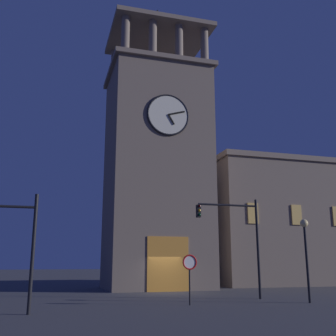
{
  "coord_description": "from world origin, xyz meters",
  "views": [
    {
      "loc": [
        8.3,
        28.87,
        2.13
      ],
      "look_at": [
        -1.32,
        -4.66,
        10.18
      ],
      "focal_mm": 43.65,
      "sensor_mm": 36.0,
      "label": 1
    }
  ],
  "objects": [
    {
      "name": "ground_plane",
      "position": [
        0.0,
        0.0,
        0.0
      ],
      "size": [
        200.0,
        200.0,
        0.0
      ],
      "primitive_type": "plane",
      "color": "#424247"
    },
    {
      "name": "adjacent_wing_building",
      "position": [
        -17.34,
        -6.52,
        5.98
      ],
      "size": [
        22.11,
        6.78,
        11.91
      ],
      "color": "#75665B",
      "rests_on": "ground_plane"
    },
    {
      "name": "street_lamp",
      "position": [
        -5.27,
        9.05,
        3.16
      ],
      "size": [
        0.44,
        0.44,
        4.45
      ],
      "color": "black",
      "rests_on": "ground_plane"
    },
    {
      "name": "traffic_signal_near",
      "position": [
        9.86,
        10.17,
        3.25
      ],
      "size": [
        2.76,
        0.41,
        5.05
      ],
      "color": "black",
      "rests_on": "ground_plane"
    },
    {
      "name": "traffic_signal_mid",
      "position": [
        -2.62,
        6.19,
        3.96
      ],
      "size": [
        3.99,
        0.41,
        5.91
      ],
      "color": "black",
      "rests_on": "ground_plane"
    },
    {
      "name": "no_horn_sign",
      "position": [
        1.28,
        8.44,
        1.94
      ],
      "size": [
        0.78,
        0.14,
        2.51
      ],
      "color": "black",
      "rests_on": "ground_plane"
    },
    {
      "name": "clocktower",
      "position": [
        -0.28,
        -4.64,
        9.97
      ],
      "size": [
        8.86,
        7.78,
        25.6
      ],
      "color": "#75665B",
      "rests_on": "ground_plane"
    }
  ]
}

